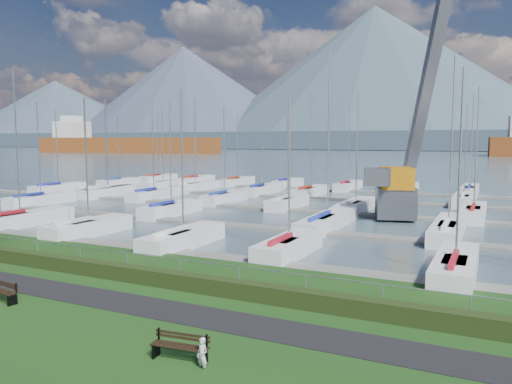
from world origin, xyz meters
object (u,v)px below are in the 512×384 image
Objects in this scene: person at (202,351)px; crane at (405,154)px; bench_right at (180,346)px; bench_left at (2,291)px.

crane is at bearing 106.40° from person.
person is (0.86, -0.17, 0.11)m from bench_right.
bench_right is at bearing -174.30° from person.
bench_right is 0.08× the size of crane.
bench_left is 33.26m from crane.
bench_left is 0.08× the size of crane.
person reaches higher than bench_right.
bench_left is at bearing -171.61° from person.
bench_right is 0.89m from person.
bench_right is 1.75× the size of person.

